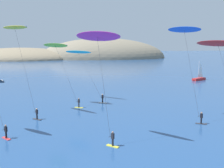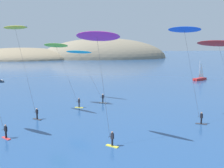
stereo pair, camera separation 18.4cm
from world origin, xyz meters
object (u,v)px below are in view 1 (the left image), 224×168
at_px(kitesurfer_lime, 57,50).
at_px(kitesurfer_magenta, 98,43).
at_px(kitesurfer_cyan, 80,56).
at_px(kitesurfer_blue, 186,38).
at_px(sailboat_near, 198,78).
at_px(kitesurfer_yellow, 17,35).
at_px(kitesurfer_red, 219,48).

relative_size(kitesurfer_lime, kitesurfer_magenta, 0.89).
relative_size(kitesurfer_cyan, kitesurfer_blue, 0.72).
distance_m(sailboat_near, kitesurfer_magenta, 58.06).
relative_size(kitesurfer_blue, kitesurfer_magenta, 1.07).
distance_m(kitesurfer_yellow, kitesurfer_blue, 24.51).
xyz_separation_m(kitesurfer_cyan, kitesurfer_blue, (13.31, -16.93, 3.25)).
bearing_deg(kitesurfer_blue, kitesurfer_magenta, -153.41).
height_order(sailboat_near, kitesurfer_red, kitesurfer_red).
relative_size(sailboat_near, kitesurfer_cyan, 0.59).
xyz_separation_m(kitesurfer_yellow, kitesurfer_red, (29.11, -6.44, -1.86)).
height_order(kitesurfer_yellow, kitesurfer_magenta, kitesurfer_yellow).
bearing_deg(kitesurfer_magenta, sailboat_near, 51.79).
bearing_deg(kitesurfer_cyan, kitesurfer_magenta, -89.24).
relative_size(kitesurfer_red, kitesurfer_magenta, 0.93).
xyz_separation_m(sailboat_near, kitesurfer_blue, (-22.31, -38.35, 11.15)).
height_order(sailboat_near, kitesurfer_lime, kitesurfer_lime).
bearing_deg(kitesurfer_red, kitesurfer_blue, -169.31).
xyz_separation_m(sailboat_near, kitesurfer_red, (-16.52, -37.26, 9.74)).
xyz_separation_m(sailboat_near, kitesurfer_cyan, (-35.63, -21.42, 7.90)).
xyz_separation_m(kitesurfer_lime, kitesurfer_yellow, (-5.80, -5.35, 2.39)).
distance_m(kitesurfer_lime, kitesurfer_yellow, 8.24).
bearing_deg(kitesurfer_yellow, kitesurfer_lime, 42.68).
distance_m(sailboat_near, kitesurfer_yellow, 56.27).
distance_m(kitesurfer_yellow, kitesurfer_red, 29.87).
height_order(kitesurfer_red, kitesurfer_blue, kitesurfer_blue).
xyz_separation_m(sailboat_near, kitesurfer_yellow, (-45.63, -30.83, 11.59)).
height_order(kitesurfer_yellow, kitesurfer_red, kitesurfer_yellow).
distance_m(kitesurfer_red, kitesurfer_magenta, 20.29).
height_order(kitesurfer_red, kitesurfer_magenta, kitesurfer_magenta).
relative_size(sailboat_near, kitesurfer_lime, 0.52).
xyz_separation_m(kitesurfer_yellow, kitesurfer_magenta, (10.31, -14.04, -1.07)).
relative_size(kitesurfer_cyan, kitesurfer_red, 0.84).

